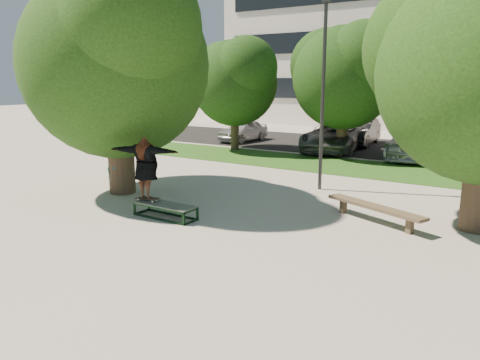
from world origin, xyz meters
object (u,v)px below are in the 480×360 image
Objects in this scene: bystander at (116,170)px; car_silver_a at (243,131)px; grind_box at (165,211)px; car_grey at (334,136)px; car_silver_b at (417,141)px; car_dark at (359,132)px; bench at (374,208)px; tree_left at (116,54)px; lamppost at (323,95)px.

car_silver_a is at bearing 83.90° from bystander.
car_grey is (-0.91, 13.88, 0.58)m from grind_box.
car_grey is 4.13m from car_silver_b.
car_silver_a is 10.24m from car_silver_b.
bystander is at bearing -105.35° from car_dark.
car_silver_b is at bearing 120.95° from bench.
grind_box is 14.49m from car_silver_b.
car_silver_b reaches higher than bench.
grind_box is at bearing -42.22° from bystander.
bystander is 14.44m from car_silver_b.
car_grey is at bearing 139.99° from bench.
bystander reaches higher than car_silver_a.
car_silver_b is (-1.61, 11.47, 0.43)m from bench.
tree_left is 9.06m from bench.
bench is at bearing 28.86° from grind_box.
tree_left is 14.63m from car_silver_b.
car_silver_a reaches higher than bench.
car_grey reaches higher than grind_box.
car_dark is 4.70m from car_silver_b.
car_dark is at bearing 80.40° from tree_left.
grind_box is at bearing -108.11° from car_silver_b.
car_silver_b is at bearing 82.71° from lamppost.
lamppost is at bearing 68.80° from grind_box.
car_silver_b is (6.31, 12.99, 0.01)m from bystander.
bench is 0.52× the size of car_grey.
grind_box is at bearing -24.68° from tree_left.
car_silver_a is at bearing -167.36° from car_dark.
bench is (4.81, 2.65, 0.19)m from grind_box.
lamppost reaches higher than car_silver_b.
car_silver_a is 0.68× the size of car_grey.
bystander reaches higher than bench.
lamppost reaches higher than bench.
lamppost is at bearing 157.96° from bench.
lamppost is 1.35× the size of car_dark.
tree_left is 1.28× the size of car_silver_b.
bench reaches higher than grind_box.
car_silver_b is (4.12, 0.24, 0.04)m from car_grey.
lamppost is 12.05m from car_dark.
bench is 0.64× the size of car_dark.
bystander is 0.29× the size of car_silver_b.
bystander is at bearing -121.22° from car_silver_b.
tree_left is 5.51m from grind_box.
bench is 15.23m from car_dark.
tree_left is 1.16× the size of lamppost.
car_silver_a is (-9.11, 9.29, -2.51)m from lamppost.
car_silver_b is at bearing -1.50° from car_silver_a.
car_dark is at bearing 92.04° from grind_box.
grind_box is 16.27m from car_silver_a.
car_silver_a is at bearing 157.51° from bench.
lamppost reaches higher than car_grey.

